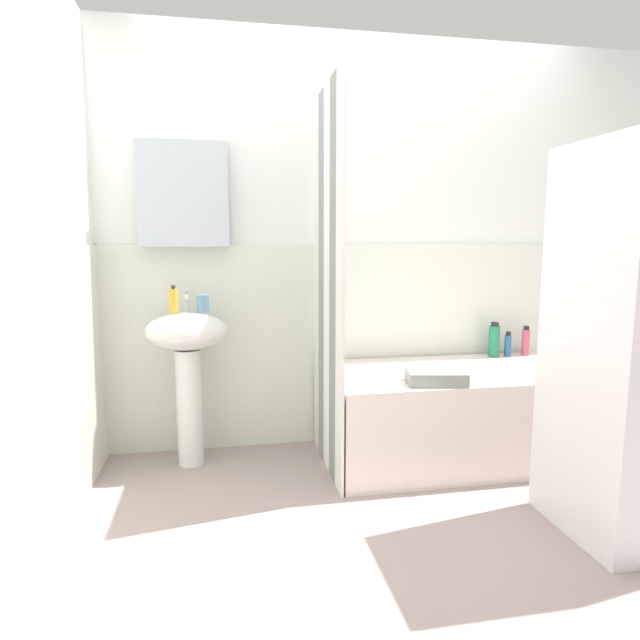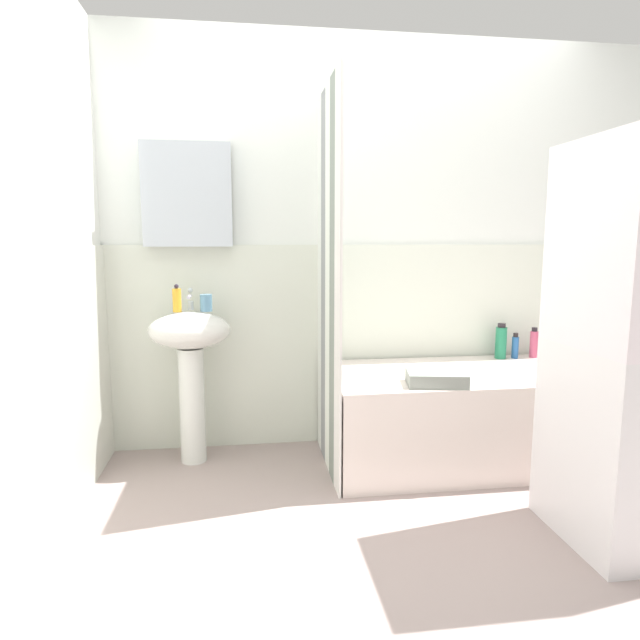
# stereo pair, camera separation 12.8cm
# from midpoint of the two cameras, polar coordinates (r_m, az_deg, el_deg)

# --- Properties ---
(ground_plane) EXTENTS (4.80, 5.60, 0.04)m
(ground_plane) POSITION_cam_midpoint_polar(r_m,az_deg,el_deg) (2.43, 14.14, -22.64)
(ground_plane) COLOR #A3908B
(wall_back_tiled) EXTENTS (3.60, 0.18, 2.40)m
(wall_back_tiled) POSITION_cam_midpoint_polar(r_m,az_deg,el_deg) (3.28, 5.47, 6.83)
(wall_back_tiled) COLOR white
(wall_back_tiled) RESTS_ON ground_plane
(wall_left_tiled) EXTENTS (0.07, 1.81, 2.40)m
(wall_left_tiled) POSITION_cam_midpoint_polar(r_m,az_deg,el_deg) (2.39, -26.26, 4.95)
(wall_left_tiled) COLOR white
(wall_left_tiled) RESTS_ON ground_plane
(sink) EXTENTS (0.44, 0.34, 0.84)m
(sink) POSITION_cam_midpoint_polar(r_m,az_deg,el_deg) (3.03, -12.30, -3.41)
(sink) COLOR silver
(sink) RESTS_ON ground_plane
(faucet) EXTENTS (0.03, 0.12, 0.12)m
(faucet) POSITION_cam_midpoint_polar(r_m,az_deg,el_deg) (3.06, -12.35, 2.14)
(faucet) COLOR silver
(faucet) RESTS_ON sink
(soap_dispenser) EXTENTS (0.05, 0.05, 0.15)m
(soap_dispenser) POSITION_cam_midpoint_polar(r_m,az_deg,el_deg) (3.00, -13.65, 2.09)
(soap_dispenser) COLOR gold
(soap_dispenser) RESTS_ON sink
(toothbrush_cup) EXTENTS (0.07, 0.07, 0.09)m
(toothbrush_cup) POSITION_cam_midpoint_polar(r_m,az_deg,el_deg) (3.00, -10.70, 1.78)
(toothbrush_cup) COLOR teal
(toothbrush_cup) RESTS_ON sink
(bathtub) EXTENTS (1.41, 0.75, 0.51)m
(bathtub) POSITION_cam_midpoint_polar(r_m,az_deg,el_deg) (3.17, 15.20, -9.72)
(bathtub) COLOR silver
(bathtub) RESTS_ON ground_plane
(shower_curtain) EXTENTS (0.01, 0.75, 2.00)m
(shower_curtain) POSITION_cam_midpoint_polar(r_m,az_deg,el_deg) (2.82, 2.19, 3.80)
(shower_curtain) COLOR white
(shower_curtain) RESTS_ON ground_plane
(conditioner_bottle) EXTENTS (0.05, 0.05, 0.19)m
(conditioner_bottle) POSITION_cam_midpoint_polar(r_m,az_deg,el_deg) (3.61, 22.53, -2.30)
(conditioner_bottle) COLOR #BF4968
(conditioner_bottle) RESTS_ON bathtub
(body_wash_bottle) EXTENTS (0.04, 0.04, 0.16)m
(body_wash_bottle) POSITION_cam_midpoint_polar(r_m,az_deg,el_deg) (3.55, 20.83, -2.63)
(body_wash_bottle) COLOR #255798
(body_wash_bottle) RESTS_ON bathtub
(lotion_bottle) EXTENTS (0.07, 0.07, 0.22)m
(lotion_bottle) POSITION_cam_midpoint_polar(r_m,az_deg,el_deg) (3.50, 19.51, -2.19)
(lotion_bottle) COLOR #217952
(lotion_bottle) RESTS_ON bathtub
(towel_folded) EXTENTS (0.32, 0.25, 0.07)m
(towel_folded) POSITION_cam_midpoint_polar(r_m,az_deg,el_deg) (2.79, 13.46, -6.00)
(towel_folded) COLOR gray
(towel_folded) RESTS_ON bathtub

